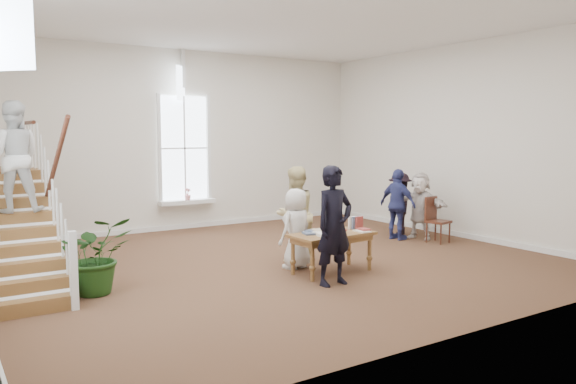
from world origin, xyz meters
TOP-DOWN VIEW (x-y plane):
  - ground at (0.00, 0.00)m, footprint 10.00×10.00m
  - room_shell at (-0.00, 4.39)m, footprint 10.49×10.00m
  - staircase at (-4.34, 0.75)m, footprint 1.10×4.10m
  - library_table at (0.38, -1.19)m, footprint 1.53×0.82m
  - police_officer at (-0.06, -1.84)m, footprint 0.73×0.51m
  - elderly_woman at (0.04, -0.59)m, footprint 0.80×0.63m
  - person_yellow at (0.34, -0.09)m, footprint 1.01×0.86m
  - woman_cluster_a at (3.50, 0.43)m, footprint 0.53×1.00m
  - woman_cluster_b at (4.00, 0.88)m, footprint 1.11×1.02m
  - woman_cluster_c at (4.00, 0.23)m, footprint 0.89×1.50m
  - floor_plant at (-3.40, -0.30)m, footprint 1.07×0.93m
  - side_chair at (3.98, -0.25)m, footprint 0.52×0.52m

SIDE VIEW (x-z plane):
  - ground at x=0.00m, z-range 0.00..0.00m
  - room_shell at x=0.00m, z-range -4.60..5.40m
  - side_chair at x=3.98m, z-range 0.06..1.08m
  - floor_plant at x=-3.40m, z-range 0.00..1.18m
  - library_table at x=0.38m, z-range 0.24..1.00m
  - elderly_woman at x=0.04m, z-range 0.00..1.45m
  - woman_cluster_b at x=4.00m, z-range 0.00..1.50m
  - woman_cluster_c at x=4.00m, z-range 0.00..1.54m
  - woman_cluster_a at x=3.50m, z-range 0.00..1.62m
  - person_yellow at x=0.34m, z-range 0.00..1.81m
  - police_officer at x=-0.06m, z-range 0.00..1.92m
  - staircase at x=-4.34m, z-range 0.16..3.08m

